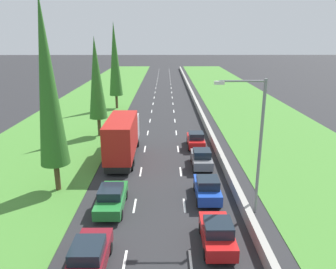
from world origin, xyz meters
TOP-DOWN VIEW (x-y plane):
  - ground_plane at (0.00, 60.00)m, footprint 300.00×300.00m
  - grass_verge_left at (-12.65, 60.00)m, footprint 14.00×140.00m
  - grass_verge_right at (14.35, 60.00)m, footprint 14.00×140.00m
  - median_barrier at (5.70, 60.00)m, footprint 0.44×120.00m
  - lane_markings at (0.00, 60.00)m, footprint 3.64×116.00m
  - maroon_sedan_left_lane at (-3.44, 14.37)m, footprint 1.82×4.50m
  - red_hatchback_right_lane at (3.32, 16.33)m, footprint 1.74×3.90m
  - green_sedan_left_lane at (-3.28, 20.63)m, footprint 1.82×4.50m
  - blue_hatchback_right_lane_third at (3.46, 22.00)m, footprint 1.74×3.90m
  - grey_hatchback_right_lane at (3.68, 28.07)m, footprint 1.74×3.90m
  - red_box_truck_left_lane at (-3.67, 30.35)m, footprint 2.46×9.40m
  - red_hatchback_right_lane_fifth at (3.65, 33.56)m, footprint 1.74×3.90m
  - poplar_tree_second at (-7.88, 23.57)m, footprint 2.16×2.16m
  - poplar_tree_third at (-7.43, 37.90)m, footprint 2.09×2.09m
  - poplar_tree_fourth at (-7.56, 53.31)m, footprint 2.14×2.14m
  - street_light_mast at (6.12, 20.09)m, footprint 3.20×0.28m

SIDE VIEW (x-z plane):
  - ground_plane at x=0.00m, z-range 0.00..0.00m
  - lane_markings at x=0.00m, z-range 0.00..0.01m
  - grass_verge_left at x=-12.65m, z-range 0.00..0.04m
  - grass_verge_right at x=14.35m, z-range 0.00..0.04m
  - median_barrier at x=5.70m, z-range 0.00..0.85m
  - maroon_sedan_left_lane at x=-3.44m, z-range -0.01..1.63m
  - green_sedan_left_lane at x=-3.28m, z-range -0.01..1.63m
  - red_hatchback_right_lane at x=3.32m, z-range -0.02..1.70m
  - blue_hatchback_right_lane_third at x=3.46m, z-range -0.02..1.70m
  - grey_hatchback_right_lane at x=3.68m, z-range -0.02..1.70m
  - red_hatchback_right_lane_fifth at x=3.65m, z-range -0.02..1.70m
  - red_box_truck_left_lane at x=-3.67m, z-range 0.09..4.27m
  - street_light_mast at x=6.12m, z-range 0.73..9.73m
  - poplar_tree_third at x=-7.43m, z-range 1.05..12.55m
  - poplar_tree_fourth at x=-7.56m, z-range 1.05..14.68m
  - poplar_tree_second at x=-7.88m, z-range 1.05..15.41m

